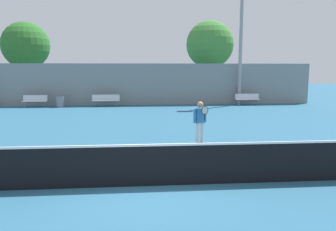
% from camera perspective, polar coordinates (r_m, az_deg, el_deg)
% --- Properties ---
extents(ground_plane, '(100.00, 100.00, 0.00)m').
position_cam_1_polar(ground_plane, '(8.09, -4.41, -12.16)').
color(ground_plane, '#285B7A').
extents(tennis_net, '(11.86, 0.09, 1.03)m').
position_cam_1_polar(tennis_net, '(7.93, -4.45, -8.60)').
color(tennis_net, black).
rests_on(tennis_net, ground_plane).
extents(tennis_player, '(0.54, 0.51, 1.58)m').
position_cam_1_polar(tennis_player, '(12.39, 5.61, -0.66)').
color(tennis_player, silver).
rests_on(tennis_player, ground_plane).
extents(bench_courtside_near, '(1.71, 0.40, 0.88)m').
position_cam_1_polar(bench_courtside_near, '(25.66, -22.15, 2.56)').
color(bench_courtside_near, silver).
rests_on(bench_courtside_near, ground_plane).
extents(bench_courtside_far, '(1.84, 0.40, 0.88)m').
position_cam_1_polar(bench_courtside_far, '(25.87, 13.64, 2.98)').
color(bench_courtside_far, silver).
rests_on(bench_courtside_far, ground_plane).
extents(bench_adjacent_court, '(2.02, 0.40, 0.88)m').
position_cam_1_polar(bench_adjacent_court, '(24.65, -10.78, 2.82)').
color(bench_adjacent_court, silver).
rests_on(bench_adjacent_court, ground_plane).
extents(light_pole_far_right, '(0.90, 0.60, 9.52)m').
position_cam_1_polar(light_pole_far_right, '(26.15, 12.62, 14.08)').
color(light_pole_far_right, '#939399').
rests_on(light_pole_far_right, ground_plane).
extents(trash_bin, '(0.60, 0.60, 0.87)m').
position_cam_1_polar(trash_bin, '(25.11, -18.26, 2.38)').
color(trash_bin, gray).
rests_on(trash_bin, ground_plane).
extents(back_fence, '(26.96, 0.06, 3.17)m').
position_cam_1_polar(back_fence, '(25.31, -4.90, 5.42)').
color(back_fence, gray).
rests_on(back_fence, ground_plane).
extents(tree_green_tall, '(4.02, 4.02, 6.77)m').
position_cam_1_polar(tree_green_tall, '(31.28, -23.55, 11.07)').
color(tree_green_tall, brown).
rests_on(tree_green_tall, ground_plane).
extents(tree_green_broad, '(4.03, 4.03, 6.84)m').
position_cam_1_polar(tree_green_broad, '(28.71, 7.29, 12.13)').
color(tree_green_broad, brown).
rests_on(tree_green_broad, ground_plane).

